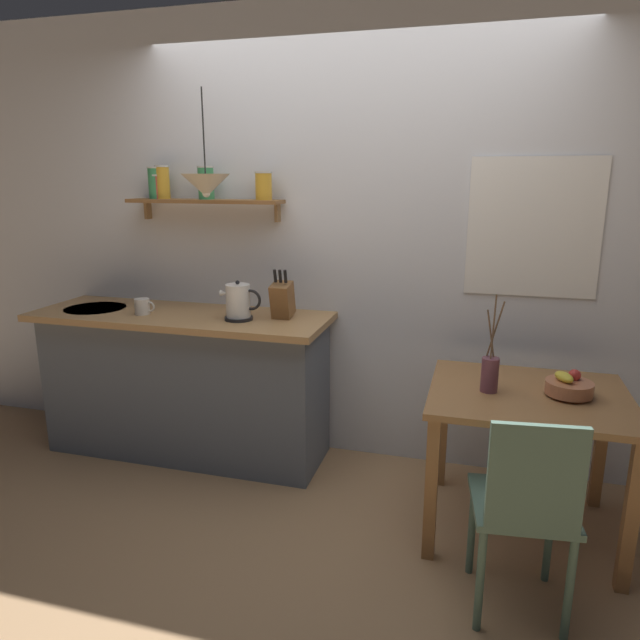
{
  "coord_description": "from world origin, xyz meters",
  "views": [
    {
      "loc": [
        0.75,
        -2.75,
        1.73
      ],
      "look_at": [
        -0.1,
        0.25,
        0.95
      ],
      "focal_mm": 32.36,
      "sensor_mm": 36.0,
      "label": 1
    }
  ],
  "objects_px": {
    "knife_block": "(282,299)",
    "coffee_mug_by_sink": "(143,306)",
    "pendant_lamp": "(206,185)",
    "dining_table": "(527,415)",
    "fruit_bowl": "(569,386)",
    "dining_chair_near": "(526,505)",
    "electric_kettle": "(239,302)",
    "twig_vase": "(490,373)"
  },
  "relations": [
    {
      "from": "knife_block",
      "to": "coffee_mug_by_sink",
      "type": "xyz_separation_m",
      "value": [
        -0.85,
        -0.13,
        -0.07
      ]
    },
    {
      "from": "dining_chair_near",
      "to": "coffee_mug_by_sink",
      "type": "bearing_deg",
      "value": 158.67
    },
    {
      "from": "coffee_mug_by_sink",
      "to": "pendant_lamp",
      "type": "relative_size",
      "value": 0.23
    },
    {
      "from": "dining_chair_near",
      "to": "fruit_bowl",
      "type": "distance_m",
      "value": 0.71
    },
    {
      "from": "electric_kettle",
      "to": "pendant_lamp",
      "type": "relative_size",
      "value": 0.44
    },
    {
      "from": "dining_chair_near",
      "to": "coffee_mug_by_sink",
      "type": "height_order",
      "value": "coffee_mug_by_sink"
    },
    {
      "from": "electric_kettle",
      "to": "coffee_mug_by_sink",
      "type": "distance_m",
      "value": 0.62
    },
    {
      "from": "dining_table",
      "to": "fruit_bowl",
      "type": "relative_size",
      "value": 4.31
    },
    {
      "from": "twig_vase",
      "to": "coffee_mug_by_sink",
      "type": "distance_m",
      "value": 2.04
    },
    {
      "from": "dining_table",
      "to": "knife_block",
      "type": "xyz_separation_m",
      "value": [
        -1.36,
        0.35,
        0.42
      ]
    },
    {
      "from": "dining_chair_near",
      "to": "pendant_lamp",
      "type": "relative_size",
      "value": 1.57
    },
    {
      "from": "dining_table",
      "to": "twig_vase",
      "type": "bearing_deg",
      "value": -169.33
    },
    {
      "from": "knife_block",
      "to": "coffee_mug_by_sink",
      "type": "bearing_deg",
      "value": -171.2
    },
    {
      "from": "fruit_bowl",
      "to": "electric_kettle",
      "type": "height_order",
      "value": "electric_kettle"
    },
    {
      "from": "dining_table",
      "to": "pendant_lamp",
      "type": "xyz_separation_m",
      "value": [
        -1.72,
        0.16,
        1.07
      ]
    },
    {
      "from": "knife_block",
      "to": "twig_vase",
      "type": "bearing_deg",
      "value": -18.29
    },
    {
      "from": "fruit_bowl",
      "to": "twig_vase",
      "type": "relative_size",
      "value": 0.45
    },
    {
      "from": "dining_table",
      "to": "knife_block",
      "type": "height_order",
      "value": "knife_block"
    },
    {
      "from": "coffee_mug_by_sink",
      "to": "dining_table",
      "type": "bearing_deg",
      "value": -5.75
    },
    {
      "from": "electric_kettle",
      "to": "coffee_mug_by_sink",
      "type": "bearing_deg",
      "value": -177.24
    },
    {
      "from": "coffee_mug_by_sink",
      "to": "twig_vase",
      "type": "bearing_deg",
      "value": -7.26
    },
    {
      "from": "knife_block",
      "to": "dining_table",
      "type": "bearing_deg",
      "value": -14.55
    },
    {
      "from": "dining_table",
      "to": "dining_chair_near",
      "type": "bearing_deg",
      "value": -92.97
    },
    {
      "from": "pendant_lamp",
      "to": "twig_vase",
      "type": "bearing_deg",
      "value": -7.32
    },
    {
      "from": "electric_kettle",
      "to": "twig_vase",
      "type": "bearing_deg",
      "value": -11.54
    },
    {
      "from": "dining_chair_near",
      "to": "electric_kettle",
      "type": "xyz_separation_m",
      "value": [
        -1.56,
        0.88,
        0.52
      ]
    },
    {
      "from": "dining_chair_near",
      "to": "twig_vase",
      "type": "height_order",
      "value": "twig_vase"
    },
    {
      "from": "fruit_bowl",
      "to": "electric_kettle",
      "type": "relative_size",
      "value": 0.86
    },
    {
      "from": "dining_table",
      "to": "pendant_lamp",
      "type": "relative_size",
      "value": 1.63
    },
    {
      "from": "twig_vase",
      "to": "knife_block",
      "type": "xyz_separation_m",
      "value": [
        -1.18,
        0.39,
        0.21
      ]
    },
    {
      "from": "electric_kettle",
      "to": "pendant_lamp",
      "type": "distance_m",
      "value": 0.68
    },
    {
      "from": "fruit_bowl",
      "to": "pendant_lamp",
      "type": "bearing_deg",
      "value": 175.07
    },
    {
      "from": "electric_kettle",
      "to": "knife_block",
      "type": "bearing_deg",
      "value": 23.72
    },
    {
      "from": "fruit_bowl",
      "to": "coffee_mug_by_sink",
      "type": "height_order",
      "value": "coffee_mug_by_sink"
    },
    {
      "from": "pendant_lamp",
      "to": "electric_kettle",
      "type": "bearing_deg",
      "value": 35.09
    },
    {
      "from": "coffee_mug_by_sink",
      "to": "fruit_bowl",
      "type": "bearing_deg",
      "value": -5.37
    },
    {
      "from": "pendant_lamp",
      "to": "coffee_mug_by_sink",
      "type": "bearing_deg",
      "value": 172.94
    },
    {
      "from": "fruit_bowl",
      "to": "knife_block",
      "type": "bearing_deg",
      "value": 166.97
    },
    {
      "from": "twig_vase",
      "to": "knife_block",
      "type": "height_order",
      "value": "knife_block"
    },
    {
      "from": "pendant_lamp",
      "to": "dining_table",
      "type": "bearing_deg",
      "value": -5.38
    },
    {
      "from": "dining_chair_near",
      "to": "knife_block",
      "type": "distance_m",
      "value": 1.74
    },
    {
      "from": "knife_block",
      "to": "coffee_mug_by_sink",
      "type": "distance_m",
      "value": 0.86
    }
  ]
}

